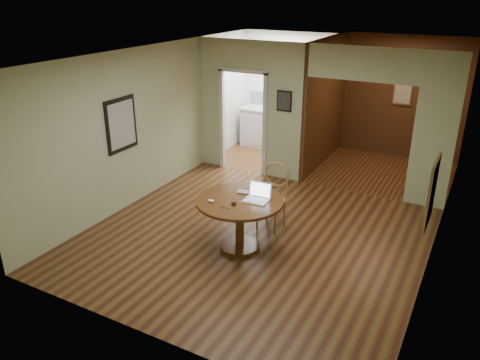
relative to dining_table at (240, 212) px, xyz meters
The scene contains 11 objects.
floor 0.68m from the dining_table, 81.92° to the left, with size 5.00×5.00×0.00m, color #482114.
room_shell 3.53m from the dining_table, 96.99° to the left, with size 5.20×7.50×5.00m.
dining_table is the anchor object (origin of this frame).
chair 0.89m from the dining_table, 81.00° to the left, with size 0.47×0.47×1.07m.
open_laptop 0.38m from the dining_table, 28.24° to the left, with size 0.36×0.31×0.24m.
closed_laptop 0.31m from the dining_table, 85.64° to the left, with size 0.32×0.21×0.03m, color #B7B6BB.
mouse 0.48m from the dining_table, 139.35° to the right, with size 0.10×0.06×0.04m, color white.
wine_glass 0.32m from the dining_table, 85.62° to the right, with size 0.09×0.09×0.09m, color white, non-canonical shape.
pen 0.40m from the dining_table, 95.59° to the right, with size 0.01×0.01×0.13m, color #0E0F62.
kitchen_cabinet 4.72m from the dining_table, 106.02° to the left, with size 2.06×0.60×0.94m.
grocery_bag 4.66m from the dining_table, 101.95° to the left, with size 0.26×0.22×0.26m, color beige.
Camera 1 is at (2.86, -5.70, 3.64)m, focal length 35.00 mm.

